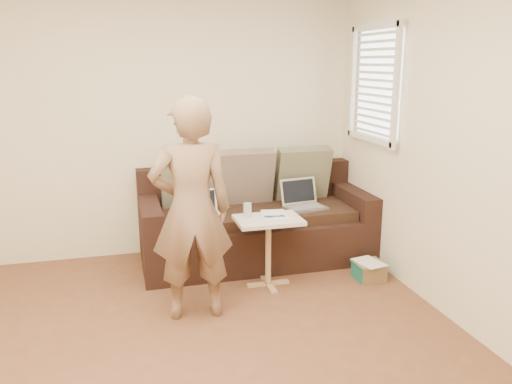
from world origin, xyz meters
TOP-DOWN VIEW (x-y plane):
  - floor at (0.00, 0.00)m, footprint 4.50×4.50m
  - wall_back at (0.00, 2.25)m, footprint 4.00×0.00m
  - wall_right at (2.00, 0.00)m, footprint 0.00×4.50m
  - window_blinds at (1.95, 1.50)m, footprint 0.12×0.88m
  - sofa at (0.90, 1.77)m, footprint 2.20×0.95m
  - pillow_left at (0.30, 1.99)m, footprint 0.55×0.29m
  - pillow_mid at (0.85, 1.97)m, footprint 0.55×0.27m
  - pillow_right at (1.45, 1.98)m, footprint 0.55×0.28m
  - laptop_silver at (1.36, 1.64)m, footprint 0.42×0.33m
  - laptop_white at (0.37, 1.67)m, footprint 0.32×0.24m
  - person at (0.14, 0.78)m, footprint 0.63×0.44m
  - side_table at (0.84, 1.15)m, footprint 0.55×0.39m
  - drinking_glass at (0.68, 1.23)m, footprint 0.07×0.07m
  - scissors at (0.90, 1.16)m, footprint 0.19×0.12m
  - paper_on_table at (0.92, 1.23)m, footprint 0.25×0.33m
  - striped_box at (1.75, 1.03)m, footprint 0.26×0.26m

SIDE VIEW (x-z plane):
  - floor at x=0.00m, z-range 0.00..0.00m
  - striped_box at x=1.75m, z-range 0.00..0.16m
  - side_table at x=0.84m, z-range 0.00..0.61m
  - sofa at x=0.90m, z-range 0.00..0.85m
  - laptop_silver at x=1.36m, z-range 0.39..0.65m
  - laptop_white at x=0.37m, z-range 0.41..0.63m
  - paper_on_table at x=0.92m, z-range 0.61..0.61m
  - scissors at x=0.90m, z-range 0.61..0.63m
  - drinking_glass at x=0.68m, z-range 0.61..0.73m
  - pillow_left at x=0.30m, z-range 0.51..1.07m
  - pillow_mid at x=0.85m, z-range 0.51..1.07m
  - pillow_right at x=1.45m, z-range 0.51..1.07m
  - person at x=0.14m, z-range 0.00..1.68m
  - wall_back at x=0.00m, z-range -0.70..3.30m
  - wall_right at x=2.00m, z-range -0.95..3.55m
  - window_blinds at x=1.95m, z-range 1.16..2.24m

